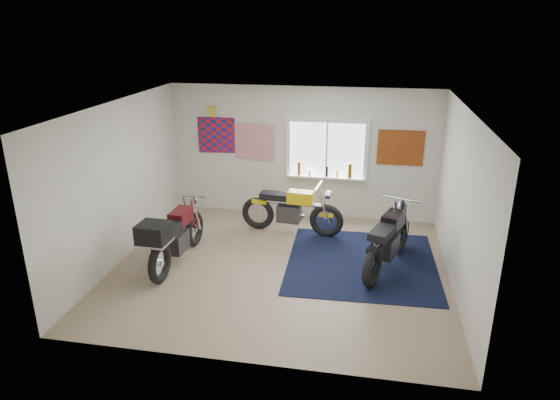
% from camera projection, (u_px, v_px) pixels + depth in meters
% --- Properties ---
extents(ground, '(5.50, 5.50, 0.00)m').
position_uv_depth(ground, '(280.00, 268.00, 8.38)').
color(ground, '#9E896B').
rests_on(ground, ground).
extents(room_shell, '(5.50, 5.50, 5.50)m').
position_uv_depth(room_shell, '(280.00, 174.00, 7.82)').
color(room_shell, white).
rests_on(room_shell, ground).
extents(navy_rug, '(2.58, 2.68, 0.01)m').
position_uv_depth(navy_rug, '(362.00, 262.00, 8.55)').
color(navy_rug, black).
rests_on(navy_rug, ground).
extents(window_assembly, '(1.66, 0.17, 1.26)m').
position_uv_depth(window_assembly, '(327.00, 153.00, 10.11)').
color(window_assembly, white).
rests_on(window_assembly, room_shell).
extents(oil_bottles, '(1.12, 0.09, 0.30)m').
position_uv_depth(oil_bottles, '(329.00, 171.00, 10.15)').
color(oil_bottles, '#8A3B14').
rests_on(oil_bottles, window_assembly).
extents(flag_display, '(1.60, 0.10, 1.17)m').
position_uv_depth(flag_display, '(211.00, 111.00, 10.26)').
color(flag_display, red).
rests_on(flag_display, room_shell).
extents(triumph_poster, '(0.90, 0.03, 0.70)m').
position_uv_depth(triumph_poster, '(400.00, 148.00, 9.81)').
color(triumph_poster, '#A54C14').
rests_on(triumph_poster, room_shell).
extents(yellow_triumph, '(2.04, 0.61, 1.02)m').
position_uv_depth(yellow_triumph, '(291.00, 211.00, 9.62)').
color(yellow_triumph, black).
rests_on(yellow_triumph, ground).
extents(black_chrome_bike, '(0.91, 2.02, 1.08)m').
position_uv_depth(black_chrome_bike, '(388.00, 242.00, 8.24)').
color(black_chrome_bike, black).
rests_on(black_chrome_bike, navy_rug).
extents(maroon_tourer, '(0.62, 2.07, 1.05)m').
position_uv_depth(maroon_tourer, '(173.00, 237.00, 8.25)').
color(maroon_tourer, black).
rests_on(maroon_tourer, ground).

